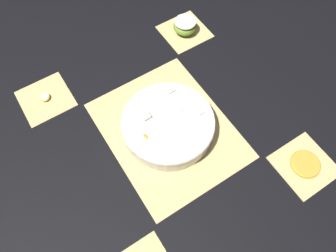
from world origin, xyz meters
The scene contains 9 objects.
ground_plane centered at (0.00, 0.00, 0.00)m, with size 6.00×6.00×0.00m, color black.
bamboo_mat_center centered at (0.00, 0.00, 0.00)m, with size 0.45×0.36×0.01m.
coaster_mat_near_left centered at (-0.32, -0.28, 0.00)m, with size 0.16×0.16×0.01m.
coaster_mat_far_left centered at (-0.32, 0.28, 0.00)m, with size 0.16×0.16×0.01m.
coaster_mat_far_right centered at (0.32, 0.28, 0.00)m, with size 0.16×0.16×0.01m.
fruit_salad_bowl centered at (0.00, 0.00, 0.04)m, with size 0.29×0.29×0.07m.
apple_half centered at (-0.32, 0.28, 0.03)m, with size 0.09×0.09×0.05m.
orange_slice_whole centered at (0.32, 0.28, 0.01)m, with size 0.09×0.09×0.01m.
banana_coin_single centered at (-0.32, -0.28, 0.01)m, with size 0.03×0.03×0.01m.
Camera 1 is at (0.40, -0.26, 0.91)m, focal length 35.00 mm.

